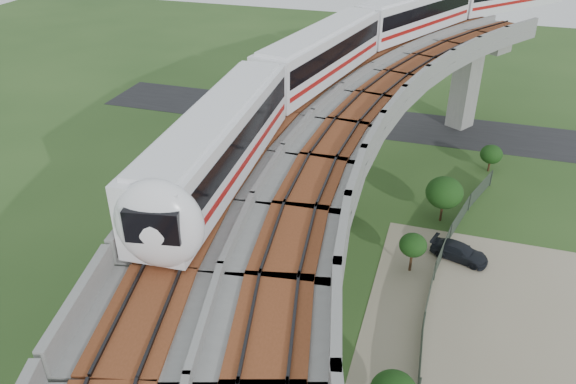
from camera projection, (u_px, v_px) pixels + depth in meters
The scene contains 10 objects.
ground at pixel (285, 302), 35.02m from camera, with size 160.00×160.00×0.00m, color #2B4A1D.
dirt_lot at pixel (524, 379), 29.76m from camera, with size 18.00×26.00×0.04m, color gray.
asphalt_road at pixel (370, 122), 59.78m from camera, with size 60.00×8.00×0.03m, color #232326.
viaduct at pixel (354, 185), 29.49m from camera, with size 19.58×73.98×11.40m.
metro_train at pixel (394, 37), 42.84m from camera, with size 21.94×58.42×3.64m.
fence at pixel (446, 326), 32.14m from camera, with size 3.87×38.73×1.50m.
tree_0 at pixel (491, 154), 49.29m from camera, with size 1.94×1.94×2.49m.
tree_1 at pixel (444, 193), 41.88m from camera, with size 2.79×2.79×3.67m.
tree_2 at pixel (413, 245), 36.71m from camera, with size 1.82×1.82×2.88m.
car_dark at pixel (459, 252), 38.59m from camera, with size 1.60×3.92×1.14m, color black.
Camera 1 is at (8.19, -25.54, 23.55)m, focal length 35.00 mm.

